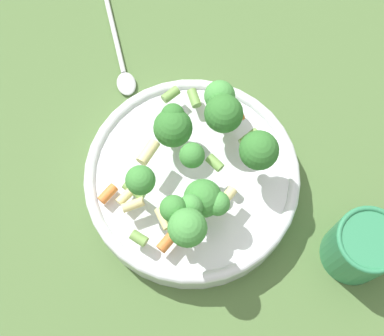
% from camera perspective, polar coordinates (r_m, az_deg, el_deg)
% --- Properties ---
extents(ground_plane, '(3.00, 3.00, 0.00)m').
position_cam_1_polar(ground_plane, '(0.68, 0.00, -1.92)').
color(ground_plane, '#4C6B38').
extents(bowl, '(0.26, 0.26, 0.05)m').
position_cam_1_polar(bowl, '(0.66, 0.00, -1.20)').
color(bowl, silver).
rests_on(bowl, ground_plane).
extents(pasta_salad, '(0.20, 0.20, 0.09)m').
position_cam_1_polar(pasta_salad, '(0.59, 1.07, 1.37)').
color(pasta_salad, '#8CB766').
rests_on(pasta_salad, bowl).
extents(cup, '(0.08, 0.08, 0.08)m').
position_cam_1_polar(cup, '(0.65, 17.57, -8.00)').
color(cup, '#2D7F51').
rests_on(cup, ground_plane).
extents(spoon, '(0.06, 0.18, 0.01)m').
position_cam_1_polar(spoon, '(0.76, -7.61, 11.33)').
color(spoon, silver).
rests_on(spoon, ground_plane).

